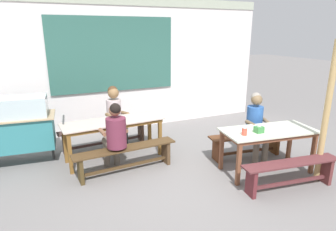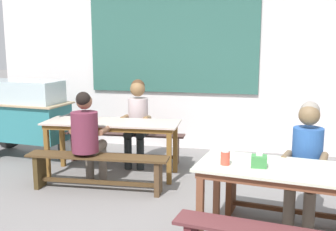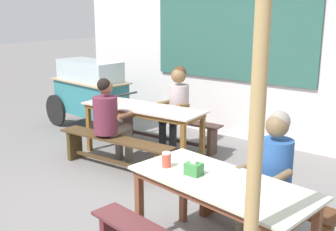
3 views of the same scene
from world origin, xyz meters
name	(u,v)px [view 1 (image 1 of 3)]	position (x,y,z in m)	size (l,w,h in m)	color
ground_plane	(185,178)	(0.00, 0.00, 0.00)	(40.00, 40.00, 0.00)	slate
backdrop_wall	(128,62)	(-0.02, 2.93, 1.61)	(7.09, 0.23, 3.07)	white
dining_table_far	(113,125)	(-0.85, 1.24, 0.67)	(1.87, 0.73, 0.75)	beige
dining_table_near	(268,134)	(1.38, -0.34, 0.67)	(1.64, 0.91, 0.75)	silver
bench_far_back	(105,134)	(-0.89, 1.86, 0.29)	(1.85, 0.37, 0.45)	#482E2A
bench_far_front	(126,155)	(-0.81, 0.62, 0.30)	(1.78, 0.39, 0.45)	#49331C
bench_near_back	(247,142)	(1.46, 0.28, 0.30)	(1.51, 0.51, 0.45)	#532F1A
bench_near_front	(291,171)	(1.29, -0.95, 0.30)	(1.60, 0.47, 0.45)	brown
food_cart	(10,126)	(-2.56, 1.77, 0.72)	(1.87, 0.86, 1.22)	teal
person_left_back_turned	(115,134)	(-0.96, 0.68, 0.69)	(0.45, 0.57, 1.23)	#6B6055
person_center_facing	(115,113)	(-0.66, 1.80, 0.73)	(0.44, 0.54, 1.27)	black
person_right_near_table	(256,122)	(1.57, 0.19, 0.71)	(0.47, 0.54, 1.25)	#6A6052
tissue_box	(259,129)	(1.13, -0.37, 0.80)	(0.13, 0.11, 0.13)	#3C8442
condiment_jar	(244,131)	(0.84, -0.37, 0.82)	(0.08, 0.08, 0.14)	#DD4E3B
wooden_support_post	(326,114)	(1.93, -0.92, 1.11)	(0.09, 0.09, 2.22)	tan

